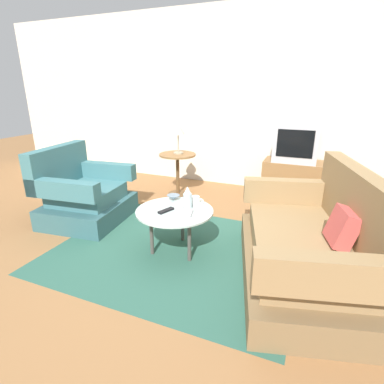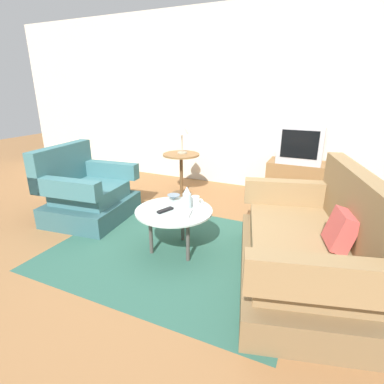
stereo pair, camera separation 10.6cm
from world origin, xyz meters
name	(u,v)px [view 1 (the left image)]	position (x,y,z in m)	size (l,w,h in m)	color
ground_plane	(174,249)	(0.00, 0.00, 0.00)	(16.00, 16.00, 0.00)	olive
back_wall	(239,100)	(0.00, 2.37, 1.35)	(9.00, 0.12, 2.70)	beige
area_rug	(175,250)	(0.02, -0.01, 0.00)	(2.33, 1.88, 0.00)	#2D5B4C
armchair	(83,196)	(-1.33, 0.25, 0.30)	(0.95, 1.05, 0.89)	#325C60
couch	(310,248)	(1.25, -0.03, 0.31)	(1.30, 1.79, 0.95)	brown
coffee_table	(175,214)	(0.02, -0.02, 0.40)	(0.74, 0.74, 0.44)	#B2C6C1
side_table	(178,165)	(-0.66, 1.50, 0.45)	(0.53, 0.53, 0.63)	olive
tv_stand	(292,179)	(0.92, 2.04, 0.27)	(0.82, 0.48, 0.55)	olive
television	(296,143)	(0.92, 2.04, 0.80)	(0.59, 0.45, 0.51)	#B7B7BC
table_lamp	(178,131)	(-0.66, 1.53, 0.95)	(0.19, 0.19, 0.43)	#9E937A
vase	(188,198)	(0.12, 0.08, 0.54)	(0.08, 0.08, 0.22)	silver
mug	(196,201)	(0.16, 0.19, 0.48)	(0.13, 0.08, 0.09)	white
bowl	(173,198)	(-0.11, 0.23, 0.46)	(0.13, 0.13, 0.05)	slate
tv_remote_dark	(166,210)	(-0.04, -0.07, 0.45)	(0.10, 0.18, 0.02)	black
tv_remote_silver	(190,213)	(0.20, -0.05, 0.45)	(0.08, 0.17, 0.02)	#B2B2B7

